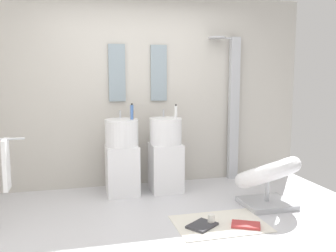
{
  "coord_description": "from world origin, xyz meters",
  "views": [
    {
      "loc": [
        -0.87,
        -3.37,
        1.5
      ],
      "look_at": [
        0.15,
        0.55,
        0.95
      ],
      "focal_mm": 39.34,
      "sensor_mm": 36.0,
      "label": 1
    }
  ],
  "objects": [
    {
      "name": "ground_plane",
      "position": [
        0.0,
        0.0,
        -0.02
      ],
      "size": [
        4.8,
        3.6,
        0.04
      ],
      "primitive_type": "cube",
      "color": "silver"
    },
    {
      "name": "rear_partition",
      "position": [
        0.0,
        1.65,
        1.3
      ],
      "size": [
        4.8,
        0.1,
        2.6
      ],
      "primitive_type": "cube",
      "color": "beige",
      "rests_on": "ground_plane"
    },
    {
      "name": "pedestal_sink_left",
      "position": [
        -0.29,
        1.19,
        0.49
      ],
      "size": [
        0.42,
        0.42,
        1.07
      ],
      "color": "white",
      "rests_on": "ground_plane"
    },
    {
      "name": "pedestal_sink_right",
      "position": [
        0.29,
        1.19,
        0.49
      ],
      "size": [
        0.42,
        0.42,
        1.07
      ],
      "color": "white",
      "rests_on": "ground_plane"
    },
    {
      "name": "vanity_mirror_left",
      "position": [
        -0.29,
        1.58,
        1.54
      ],
      "size": [
        0.22,
        0.03,
        0.76
      ],
      "primitive_type": "cube",
      "color": "#8C9EA8"
    },
    {
      "name": "vanity_mirror_right",
      "position": [
        0.29,
        1.58,
        1.54
      ],
      "size": [
        0.22,
        0.03,
        0.76
      ],
      "primitive_type": "cube",
      "color": "#8C9EA8"
    },
    {
      "name": "shower_column",
      "position": [
        1.37,
        1.53,
        1.08
      ],
      "size": [
        0.49,
        0.24,
        2.05
      ],
      "color": "#B7BABF",
      "rests_on": "ground_plane"
    },
    {
      "name": "lounge_chair",
      "position": [
        1.28,
        0.33,
        0.35
      ],
      "size": [
        1.08,
        1.08,
        0.65
      ],
      "color": "#B7BABF",
      "rests_on": "ground_plane"
    },
    {
      "name": "towel_rack",
      "position": [
        -1.54,
        0.38,
        0.63
      ],
      "size": [
        0.37,
        0.22,
        0.95
      ],
      "color": "#B7BABF",
      "rests_on": "ground_plane"
    },
    {
      "name": "area_rug",
      "position": [
        0.55,
        -0.03,
        0.01
      ],
      "size": [
        0.92,
        0.66,
        0.01
      ],
      "primitive_type": "cube",
      "color": "white",
      "rests_on": "ground_plane"
    },
    {
      "name": "magazine_charcoal",
      "position": [
        0.34,
        -0.07,
        0.02
      ],
      "size": [
        0.36,
        0.34,
        0.02
      ],
      "primitive_type": "cube",
      "rotation": [
        0.0,
        0.0,
        0.63
      ],
      "color": "#38383D",
      "rests_on": "area_rug"
    },
    {
      "name": "magazine_red",
      "position": [
        0.77,
        -0.17,
        0.02
      ],
      "size": [
        0.33,
        0.28,
        0.03
      ],
      "primitive_type": "cube",
      "rotation": [
        0.0,
        0.0,
        -0.48
      ],
      "color": "#B73838",
      "rests_on": "area_rug"
    },
    {
      "name": "coffee_mug",
      "position": [
        0.45,
        -0.04,
        0.06
      ],
      "size": [
        0.07,
        0.07,
        0.1
      ],
      "primitive_type": "cylinder",
      "color": "white",
      "rests_on": "area_rug"
    },
    {
      "name": "soap_bottle_blue",
      "position": [
        -0.16,
        1.15,
        1.06
      ],
      "size": [
        0.04,
        0.04,
        0.2
      ],
      "color": "#4C72B7",
      "rests_on": "pedestal_sink_left"
    },
    {
      "name": "soap_bottle_white",
      "position": [
        0.4,
        1.13,
        1.05
      ],
      "size": [
        0.04,
        0.04,
        0.18
      ],
      "color": "white",
      "rests_on": "pedestal_sink_right"
    },
    {
      "name": "soap_bottle_amber",
      "position": [
        -0.15,
        1.17,
        1.02
      ],
      "size": [
        0.04,
        0.04,
        0.13
      ],
      "color": "#C68C38",
      "rests_on": "pedestal_sink_left"
    }
  ]
}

